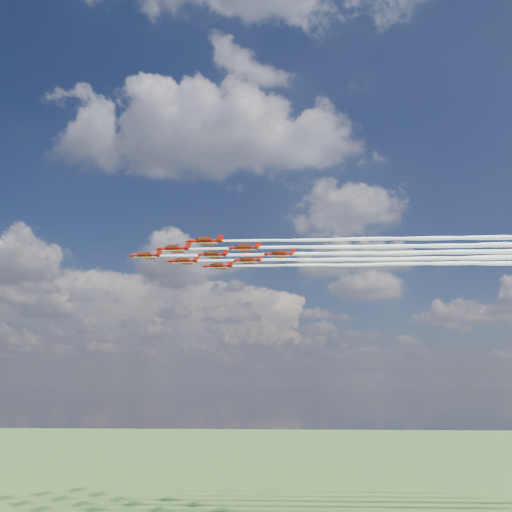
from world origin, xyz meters
name	(u,v)px	position (x,y,z in m)	size (l,w,h in m)	color
jet_lead	(376,253)	(43.92, -2.08, 75.09)	(142.92, 8.84, 2.59)	#A81109
jet_row2_port	(417,246)	(53.96, -9.35, 75.09)	(142.92, 8.84, 2.59)	#A81109
jet_row2_starb	(404,259)	(53.81, 5.38, 75.09)	(142.92, 8.84, 2.59)	#A81109
jet_row3_port	(463,238)	(64.01, -16.61, 75.09)	(142.92, 8.84, 2.59)	#A81109
jet_row3_centre	(445,252)	(63.86, -1.88, 75.09)	(142.92, 8.84, 2.59)	#A81109
jet_row3_starb	(430,264)	(63.71, 12.85, 75.09)	(142.92, 8.84, 2.59)	#A81109
jet_row4_port	(490,245)	(73.90, -9.14, 75.09)	(142.92, 8.84, 2.59)	#A81109
jet_row4_starb	(470,258)	(73.75, 5.58, 75.09)	(142.92, 8.84, 2.59)	#A81109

